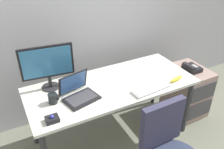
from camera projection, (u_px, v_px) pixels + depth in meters
The scene contains 11 objects.
ground_plane at pixel (112, 136), 2.85m from camera, with size 8.00×8.00×0.00m, color #676A5A.
back_wall at pixel (82, 5), 2.69m from camera, with size 6.00×0.10×2.80m, color #A3A5AF.
desk at pixel (112, 90), 2.51m from camera, with size 1.76×0.75×0.74m.
file_cabinet at pixel (186, 91), 3.11m from camera, with size 0.42×0.53×0.64m.
desk_phone at pixel (192, 68), 2.91m from camera, with size 0.17×0.20×0.09m.
monitor_main at pixel (47, 64), 2.29m from camera, with size 0.51×0.18×0.46m.
keyboard at pixel (151, 89), 2.38m from camera, with size 0.42×0.17×0.03m.
laptop at pixel (78, 93), 2.25m from camera, with size 0.36×0.34×0.24m.
trackball_mouse at pixel (52, 119), 1.98m from camera, with size 0.11×0.09×0.07m.
coffee_mug at pixel (53, 98), 2.18m from camera, with size 0.09×0.08×0.10m.
banana at pixel (177, 79), 2.53m from camera, with size 0.19×0.04×0.04m, color yellow.
Camera 1 is at (-0.96, -1.84, 2.10)m, focal length 38.07 mm.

